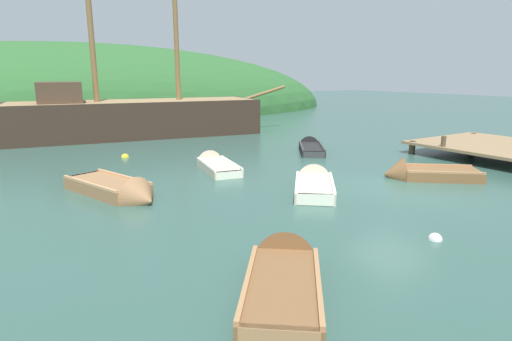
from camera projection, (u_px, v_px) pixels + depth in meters
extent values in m
plane|color=#33564C|center=(394.00, 188.00, 13.51)|extent=(120.00, 120.00, 0.00)
cylinder|color=brown|center=(412.00, 154.00, 19.39)|extent=(0.28, 0.28, 1.17)
cylinder|color=brown|center=(472.00, 144.00, 21.98)|extent=(0.28, 0.28, 1.17)
cylinder|color=brown|center=(444.00, 141.00, 17.83)|extent=(0.20, 0.20, 0.45)
ellipsoid|color=#2D602D|center=(82.00, 114.00, 38.05)|extent=(52.62, 22.86, 12.61)
cube|color=#38281E|center=(137.00, 125.00, 24.63)|extent=(14.61, 6.24, 2.87)
cube|color=#997A51|center=(136.00, 102.00, 24.32)|extent=(14.00, 5.83, 0.10)
cylinder|color=olive|center=(265.00, 93.00, 27.44)|extent=(2.94, 0.67, 0.97)
cylinder|color=olive|center=(176.00, 21.00, 24.27)|extent=(0.28, 0.28, 9.02)
cylinder|color=olive|center=(90.00, 26.00, 22.56)|extent=(0.30, 0.30, 8.12)
cube|color=#4C3828|center=(60.00, 92.00, 22.65)|extent=(2.62, 3.14, 1.10)
cube|color=#9E7047|center=(107.00, 188.00, 12.96)|extent=(2.13, 3.23, 0.50)
cone|color=#9E7047|center=(144.00, 199.00, 11.82)|extent=(1.37, 1.07, 1.20)
cube|color=tan|center=(83.00, 179.00, 13.83)|extent=(1.12, 0.47, 0.35)
cube|color=tan|center=(116.00, 185.00, 12.60)|extent=(1.16, 0.54, 0.05)
cube|color=tan|center=(98.00, 180.00, 13.24)|extent=(1.16, 0.54, 0.05)
cube|color=tan|center=(89.00, 184.00, 12.45)|extent=(1.00, 2.80, 0.07)
cube|color=tan|center=(123.00, 176.00, 13.35)|extent=(1.00, 2.80, 0.07)
cube|color=brown|center=(440.00, 176.00, 14.66)|extent=(2.81, 2.62, 0.46)
cone|color=brown|center=(393.00, 175.00, 14.84)|extent=(1.28, 1.36, 1.23)
cube|color=#AE7B4F|center=(477.00, 175.00, 14.51)|extent=(0.83, 0.98, 0.32)
cube|color=#AE7B4F|center=(427.00, 171.00, 14.67)|extent=(0.89, 1.04, 0.05)
cube|color=#AE7B4F|center=(454.00, 171.00, 14.57)|extent=(0.89, 1.04, 0.05)
cube|color=#AE7B4F|center=(436.00, 165.00, 15.19)|extent=(2.00, 1.65, 0.07)
cube|color=#AE7B4F|center=(447.00, 173.00, 14.01)|extent=(2.00, 1.65, 0.07)
cube|color=black|center=(311.00, 151.00, 19.56)|extent=(2.38, 2.77, 0.41)
cone|color=black|center=(309.00, 145.00, 21.18)|extent=(1.19, 1.11, 0.98)
cube|color=#3B3B3B|center=(314.00, 155.00, 18.30)|extent=(0.83, 0.63, 0.29)
cube|color=#3B3B3B|center=(311.00, 146.00, 19.98)|extent=(0.88, 0.69, 0.05)
cube|color=#3B3B3B|center=(312.00, 149.00, 19.08)|extent=(0.88, 0.69, 0.05)
cube|color=#3B3B3B|center=(322.00, 146.00, 19.49)|extent=(1.57, 2.18, 0.07)
cube|color=#3B3B3B|center=(301.00, 146.00, 19.53)|extent=(1.57, 2.18, 0.07)
cube|color=beige|center=(314.00, 190.00, 12.86)|extent=(2.51, 2.70, 0.46)
cone|color=beige|center=(313.00, 178.00, 14.40)|extent=(1.26, 1.20, 1.10)
cube|color=white|center=(315.00, 199.00, 11.66)|extent=(0.88, 0.75, 0.32)
cube|color=white|center=(314.00, 181.00, 13.25)|extent=(0.94, 0.81, 0.05)
cube|color=white|center=(315.00, 188.00, 12.39)|extent=(0.94, 0.81, 0.05)
cube|color=white|center=(332.00, 182.00, 12.74)|extent=(1.64, 1.98, 0.07)
cube|color=white|center=(297.00, 181.00, 12.86)|extent=(1.64, 1.98, 0.07)
cube|color=beige|center=(219.00, 169.00, 15.82)|extent=(1.56, 2.78, 0.39)
cone|color=beige|center=(208.00, 161.00, 17.30)|extent=(1.13, 0.84, 1.02)
cube|color=white|center=(229.00, 175.00, 14.66)|extent=(0.97, 0.30, 0.28)
cube|color=white|center=(215.00, 163.00, 16.20)|extent=(1.00, 0.37, 0.05)
cube|color=white|center=(222.00, 168.00, 15.37)|extent=(1.00, 0.37, 0.05)
cube|color=white|center=(231.00, 162.00, 15.94)|extent=(0.58, 2.54, 0.07)
cube|color=white|center=(206.00, 164.00, 15.59)|extent=(0.58, 2.54, 0.07)
cube|color=brown|center=(282.00, 295.00, 6.77)|extent=(2.56, 2.79, 0.46)
cone|color=brown|center=(286.00, 253.00, 8.34)|extent=(1.31, 1.23, 1.16)
cube|color=#AE7B4F|center=(279.00, 338.00, 5.55)|extent=(0.94, 0.77, 0.32)
cube|color=#AE7B4F|center=(284.00, 272.00, 7.17)|extent=(0.99, 0.84, 0.05)
cube|color=#AE7B4F|center=(281.00, 300.00, 6.29)|extent=(0.99, 0.84, 0.05)
cube|color=#AE7B4F|center=(318.00, 282.00, 6.65)|extent=(1.63, 2.04, 0.07)
cube|color=#AE7B4F|center=(248.00, 279.00, 6.76)|extent=(1.63, 2.04, 0.07)
sphere|color=yellow|center=(125.00, 157.00, 18.42)|extent=(0.34, 0.34, 0.34)
sphere|color=white|center=(435.00, 240.00, 9.30)|extent=(0.31, 0.31, 0.31)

